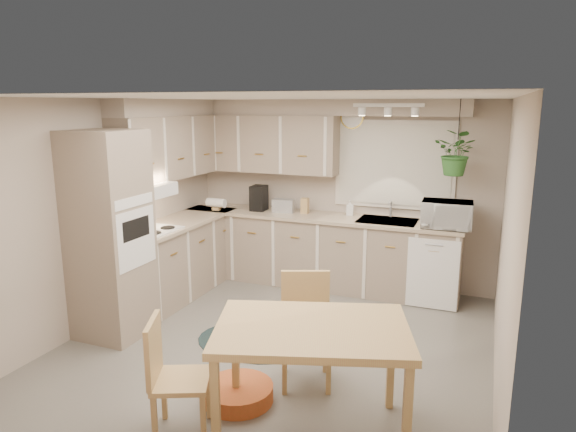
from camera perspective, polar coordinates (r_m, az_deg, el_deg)
The scene contains 35 objects.
floor at distance 5.27m, azimuth -1.08°, elevation -14.05°, with size 4.20×4.20×0.00m, color #656159.
ceiling at distance 4.72m, azimuth -1.21°, elevation 13.04°, with size 4.20×4.20×0.00m, color silver.
wall_back at distance 6.80m, azimuth 5.76°, elevation 2.61°, with size 4.00×0.04×2.40m, color #AC9D8E.
wall_front at distance 3.12m, azimuth -16.54°, elevation -9.67°, with size 4.00×0.04×2.40m, color #AC9D8E.
wall_left at distance 5.91m, azimuth -19.30°, elevation 0.50°, with size 0.04×4.20×2.40m, color #AC9D8E.
wall_right at distance 4.50m, azimuth 23.09°, elevation -3.39°, with size 0.04×4.20×2.40m, color #AC9D8E.
base_cab_left at distance 6.59m, azimuth -11.87°, elevation -4.63°, with size 0.60×1.85×0.90m, color gray.
base_cab_back at distance 6.75m, azimuth 3.28°, elevation -3.97°, with size 3.60×0.60×0.90m, color gray.
counter_left at distance 6.46m, azimuth -11.98°, elevation -0.65°, with size 0.64×1.89×0.04m, color tan.
counter_back at distance 6.62m, azimuth 3.30°, elevation -0.08°, with size 3.64×0.64×0.04m, color tan.
oven_stack at distance 5.46m, azimuth -19.17°, elevation -2.05°, with size 0.65×0.65×2.10m, color gray.
wall_oven_face at distance 5.26m, azimuth -16.52°, elevation -2.41°, with size 0.02×0.56×0.58m, color white.
upper_cab_left at distance 6.50m, azimuth -12.73°, elevation 7.48°, with size 0.35×2.00×0.75m, color gray.
upper_cab_back at distance 6.90m, azimuth -2.61°, elevation 8.03°, with size 2.00×0.35×0.75m, color gray.
soffit_left at distance 6.50m, azimuth -13.12°, elevation 11.65°, with size 0.30×2.00×0.20m, color #AC9D8E.
soffit_back at distance 6.62m, azimuth 3.90°, elevation 11.95°, with size 3.60×0.30×0.20m, color #AC9D8E.
cooktop at distance 5.99m, azimuth -14.95°, elevation -1.56°, with size 0.52×0.58×0.02m, color white.
range_hood at distance 5.92m, azimuth -15.35°, elevation 2.74°, with size 0.40×0.60×0.14m, color white.
window_blinds at distance 6.56m, azimuth 11.68°, elevation 5.59°, with size 1.40×0.02×1.00m, color silver.
window_frame at distance 6.57m, azimuth 11.69°, elevation 5.60°, with size 1.50×0.02×1.10m, color beige.
sink at distance 6.42m, azimuth 10.97°, elevation -0.88°, with size 0.70×0.48×0.10m, color #ADB0B5.
dishwasher_front at distance 6.17m, azimuth 15.74°, elevation -6.25°, with size 0.58×0.01×0.83m, color white.
track_light_bar at distance 6.01m, azimuth 11.07°, elevation 12.00°, with size 0.80×0.04×0.04m, color white.
wall_clock at distance 6.64m, azimuth 7.14°, elevation 10.85°, with size 0.30×0.30×0.03m, color gold.
dining_table at distance 3.82m, azimuth 2.63°, elevation -17.88°, with size 1.34×0.89×0.84m, color tan.
chair_left at distance 3.91m, azimuth -11.76°, elevation -17.11°, with size 0.41×0.41×0.87m, color tan.
chair_back at distance 4.42m, azimuth 2.01°, elevation -12.71°, with size 0.44×0.44×0.94m, color tan.
braided_rug at distance 5.33m, azimuth -3.47°, elevation -13.69°, with size 1.23×0.92×0.01m, color black.
pet_bed at distance 4.39m, azimuth -5.55°, elevation -19.00°, with size 0.57×0.57×0.13m, color #B74824.
microwave at distance 6.18m, azimuth 17.24°, elevation 0.48°, with size 0.56×0.31×0.38m, color white.
soap_bottle at distance 6.65m, azimuth 6.88°, elevation 0.47°, with size 0.09×0.19×0.09m, color white.
hanging_plant at distance 6.09m, azimuth 18.24°, elevation 6.15°, with size 0.46×0.52×0.40m, color #2C6227.
coffee_maker at distance 6.90m, azimuth -3.25°, elevation 2.01°, with size 0.19×0.23×0.34m, color black.
toaster at distance 6.79m, azimuth -0.50°, elevation 1.16°, with size 0.28×0.16×0.17m, color #ADB0B5.
knife_block at distance 6.71m, azimuth 1.90°, elevation 1.16°, with size 0.09×0.09×0.20m, color tan.
Camera 1 is at (1.84, -4.35, 2.34)m, focal length 32.00 mm.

